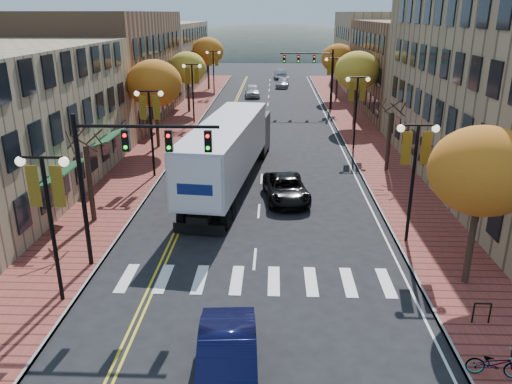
# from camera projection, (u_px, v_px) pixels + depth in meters

# --- Properties ---
(ground) EXTENTS (200.00, 200.00, 0.00)m
(ground) POSITION_uv_depth(u_px,v_px,m) (251.00, 306.00, 19.63)
(ground) COLOR black
(ground) RESTS_ON ground
(sidewalk_left) EXTENTS (4.00, 85.00, 0.15)m
(sidewalk_left) POSITION_uv_depth(u_px,v_px,m) (177.00, 126.00, 50.47)
(sidewalk_left) COLOR brown
(sidewalk_left) RESTS_ON ground
(sidewalk_right) EXTENTS (4.00, 85.00, 0.15)m
(sidewalk_right) POSITION_uv_depth(u_px,v_px,m) (356.00, 127.00, 49.84)
(sidewalk_right) COLOR brown
(sidewalk_right) RESTS_ON ground
(building_left_mid) EXTENTS (12.00, 24.00, 11.00)m
(building_left_mid) POSITION_uv_depth(u_px,v_px,m) (105.00, 67.00, 52.20)
(building_left_mid) COLOR brown
(building_left_mid) RESTS_ON ground
(building_left_far) EXTENTS (12.00, 26.00, 9.50)m
(building_left_far) POSITION_uv_depth(u_px,v_px,m) (158.00, 55.00, 75.96)
(building_left_far) COLOR #9E8966
(building_left_far) RESTS_ON ground
(building_right_mid) EXTENTS (15.00, 24.00, 10.00)m
(building_right_mid) POSITION_uv_depth(u_px,v_px,m) (430.00, 67.00, 56.77)
(building_right_mid) COLOR brown
(building_right_mid) RESTS_ON ground
(building_right_far) EXTENTS (15.00, 20.00, 11.00)m
(building_right_far) POSITION_uv_depth(u_px,v_px,m) (389.00, 49.00, 77.28)
(building_right_far) COLOR #9E8966
(building_right_far) RESTS_ON ground
(tree_left_a) EXTENTS (0.28, 0.28, 4.20)m
(tree_left_a) POSITION_uv_depth(u_px,v_px,m) (90.00, 184.00, 26.70)
(tree_left_a) COLOR #382619
(tree_left_a) RESTS_ON sidewalk_left
(tree_left_b) EXTENTS (4.48, 4.48, 7.21)m
(tree_left_b) POSITION_uv_depth(u_px,v_px,m) (154.00, 83.00, 40.66)
(tree_left_b) COLOR #382619
(tree_left_b) RESTS_ON sidewalk_left
(tree_left_c) EXTENTS (4.16, 4.16, 6.69)m
(tree_left_c) POSITION_uv_depth(u_px,v_px,m) (187.00, 68.00, 55.83)
(tree_left_c) COLOR #382619
(tree_left_c) RESTS_ON sidewalk_left
(tree_left_d) EXTENTS (4.61, 4.61, 7.42)m
(tree_left_d) POSITION_uv_depth(u_px,v_px,m) (208.00, 51.00, 72.57)
(tree_left_d) COLOR #382619
(tree_left_d) RESTS_ON sidewalk_left
(tree_right_a) EXTENTS (4.16, 4.16, 6.69)m
(tree_right_a) POSITION_uv_depth(u_px,v_px,m) (482.00, 171.00, 19.48)
(tree_right_a) COLOR #382619
(tree_right_a) RESTS_ON sidewalk_right
(tree_right_b) EXTENTS (0.28, 0.28, 4.20)m
(tree_right_b) POSITION_uv_depth(u_px,v_px,m) (389.00, 141.00, 35.47)
(tree_right_b) COLOR #382619
(tree_right_b) RESTS_ON sidewalk_right
(tree_right_c) EXTENTS (4.48, 4.48, 7.21)m
(tree_right_c) POSITION_uv_depth(u_px,v_px,m) (357.00, 71.00, 49.43)
(tree_right_c) COLOR #382619
(tree_right_c) RESTS_ON sidewalk_right
(tree_right_d) EXTENTS (4.35, 4.35, 7.00)m
(tree_right_d) POSITION_uv_depth(u_px,v_px,m) (338.00, 58.00, 64.52)
(tree_right_d) COLOR #382619
(tree_right_d) RESTS_ON sidewalk_right
(lamp_left_a) EXTENTS (1.96, 0.36, 6.05)m
(lamp_left_a) POSITION_uv_depth(u_px,v_px,m) (48.00, 202.00, 18.44)
(lamp_left_a) COLOR black
(lamp_left_a) RESTS_ON ground
(lamp_left_b) EXTENTS (1.96, 0.36, 6.05)m
(lamp_left_b) POSITION_uv_depth(u_px,v_px,m) (150.00, 117.00, 33.48)
(lamp_left_b) COLOR black
(lamp_left_b) RESTS_ON ground
(lamp_left_c) EXTENTS (1.96, 0.36, 6.05)m
(lamp_left_c) POSITION_uv_depth(u_px,v_px,m) (192.00, 82.00, 50.40)
(lamp_left_c) COLOR black
(lamp_left_c) RESTS_ON ground
(lamp_left_d) EXTENTS (1.96, 0.36, 6.05)m
(lamp_left_d) POSITION_uv_depth(u_px,v_px,m) (213.00, 64.00, 67.32)
(lamp_left_d) COLOR black
(lamp_left_d) RESTS_ON ground
(lamp_right_a) EXTENTS (1.96, 0.36, 6.05)m
(lamp_right_a) POSITION_uv_depth(u_px,v_px,m) (415.00, 161.00, 23.55)
(lamp_right_a) COLOR black
(lamp_right_a) RESTS_ON ground
(lamp_right_b) EXTENTS (1.96, 0.36, 6.05)m
(lamp_right_b) POSITION_uv_depth(u_px,v_px,m) (357.00, 99.00, 40.47)
(lamp_right_b) COLOR black
(lamp_right_b) RESTS_ON ground
(lamp_right_c) EXTENTS (1.96, 0.36, 6.05)m
(lamp_right_c) POSITION_uv_depth(u_px,v_px,m) (333.00, 73.00, 57.39)
(lamp_right_c) COLOR black
(lamp_right_c) RESTS_ON ground
(traffic_mast_near) EXTENTS (6.10, 0.35, 7.00)m
(traffic_mast_near) POSITION_uv_depth(u_px,v_px,m) (124.00, 163.00, 20.97)
(traffic_mast_near) COLOR black
(traffic_mast_near) RESTS_ON ground
(traffic_mast_far) EXTENTS (6.10, 0.34, 7.00)m
(traffic_mast_far) POSITION_uv_depth(u_px,v_px,m) (315.00, 68.00, 57.25)
(traffic_mast_far) COLOR black
(traffic_mast_far) RESTS_ON ground
(semi_truck) EXTENTS (4.98, 18.28, 4.52)m
(semi_truck) POSITION_uv_depth(u_px,v_px,m) (231.00, 146.00, 32.72)
(semi_truck) COLOR black
(semi_truck) RESTS_ON ground
(navy_sedan) EXTENTS (2.18, 5.27, 1.70)m
(navy_sedan) POSITION_uv_depth(u_px,v_px,m) (227.00, 363.00, 15.14)
(navy_sedan) COLOR black
(navy_sedan) RESTS_ON ground
(black_suv) EXTENTS (3.11, 5.59, 1.48)m
(black_suv) POSITION_uv_depth(u_px,v_px,m) (286.00, 188.00, 30.54)
(black_suv) COLOR black
(black_suv) RESTS_ON ground
(car_far_white) EXTENTS (2.33, 4.99, 1.65)m
(car_far_white) POSITION_uv_depth(u_px,v_px,m) (253.00, 91.00, 68.19)
(car_far_white) COLOR silver
(car_far_white) RESTS_ON ground
(car_far_silver) EXTENTS (2.21, 4.77, 1.35)m
(car_far_silver) POSITION_uv_depth(u_px,v_px,m) (282.00, 83.00, 76.69)
(car_far_silver) COLOR #939399
(car_far_silver) RESTS_ON ground
(car_far_oncoming) EXTENTS (2.17, 5.11, 1.64)m
(car_far_oncoming) POSITION_uv_depth(u_px,v_px,m) (280.00, 74.00, 87.03)
(car_far_oncoming) COLOR #AFB0B7
(car_far_oncoming) RESTS_ON ground
(bicycle) EXTENTS (1.77, 0.84, 0.90)m
(bicycle) POSITION_uv_depth(u_px,v_px,m) (495.00, 363.00, 15.53)
(bicycle) COLOR gray
(bicycle) RESTS_ON sidewalk_right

